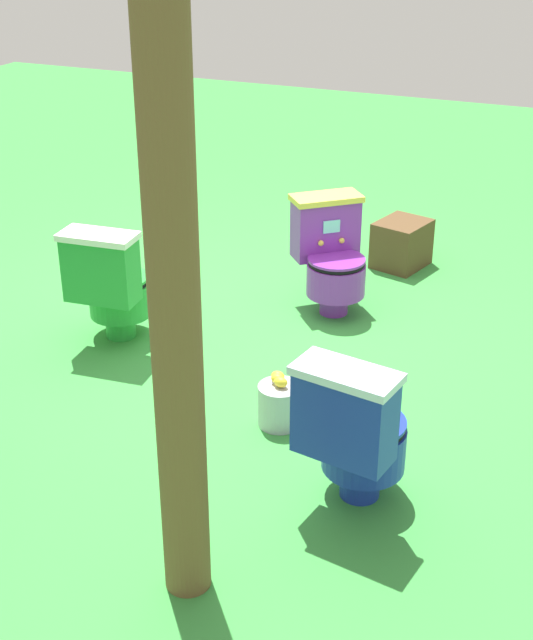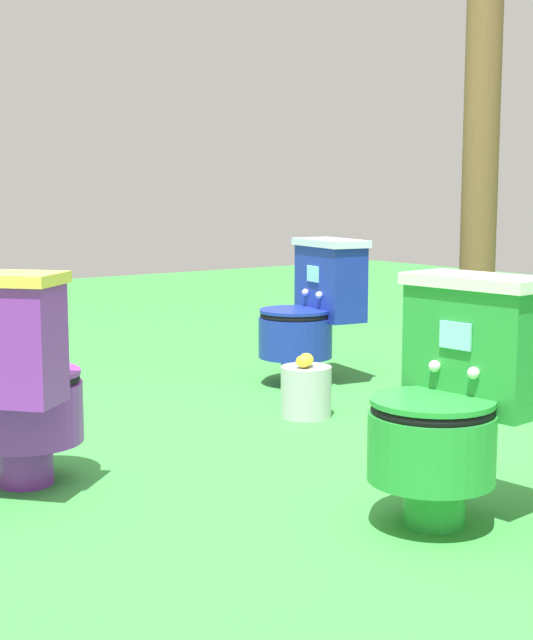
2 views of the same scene
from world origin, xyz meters
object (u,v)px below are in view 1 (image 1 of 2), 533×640
toilet_blue (355,432)px  toilet_green (112,284)px  wooden_post (176,324)px  lemon_bucket (280,404)px  toilet_purple (331,255)px  small_crate (402,244)px

toilet_blue → toilet_green: bearing=162.4°
wooden_post → toilet_green: bearing=-50.4°
toilet_blue → lemon_bucket: toilet_blue is taller
toilet_green → toilet_blue: same height
toilet_green → wooden_post: 2.27m
lemon_bucket → wooden_post: bearing=95.4°
toilet_purple → lemon_bucket: 1.43m
wooden_post → small_crate: bearing=-88.0°
wooden_post → toilet_blue: bearing=-120.3°
toilet_blue → wooden_post: (0.43, 0.74, 0.77)m
toilet_purple → wooden_post: 2.72m
toilet_green → wooden_post: size_ratio=0.32×
toilet_green → toilet_blue: 2.01m
toilet_green → wooden_post: bearing=-56.0°
toilet_blue → small_crate: toilet_blue is taller
toilet_purple → wooden_post: bearing=56.1°
toilet_blue → toilet_purple: same height
toilet_blue → toilet_purple: (0.77, -1.86, 0.00)m
toilet_green → lemon_bucket: 1.35m
small_crate → toilet_blue: bearing=101.4°
toilet_purple → small_crate: toilet_purple is taller
toilet_green → small_crate: 2.21m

